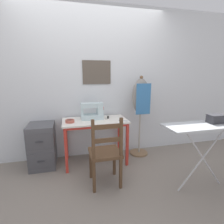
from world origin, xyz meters
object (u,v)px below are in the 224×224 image
Objects in this scene: sewing_machine at (93,112)px; scissors at (122,120)px; dress_form at (141,101)px; wooden_chair at (105,153)px; ironing_board at (206,128)px; thread_spool_mid_table at (108,117)px; thread_spool_near_machine at (106,118)px; filing_cabinet at (42,145)px; fabric_bowl at (70,121)px; storage_box at (216,119)px.

scissors is at bearing -25.42° from sewing_machine.
dress_form is (0.83, 0.04, 0.13)m from sewing_machine.
ironing_board is at bearing -17.29° from wooden_chair.
thread_spool_near_machine is at bearing -129.92° from thread_spool_mid_table.
thread_spool_mid_table is at bearing -2.19° from filing_cabinet.
filing_cabinet is at bearing 177.81° from thread_spool_mid_table.
thread_spool_near_machine is 0.07m from thread_spool_mid_table.
dress_form reaches higher than ironing_board.
sewing_machine is 0.26m from thread_spool_mid_table.
fabric_bowl is (-0.37, -0.12, -0.10)m from sewing_machine.
scissors is (0.42, -0.20, -0.12)m from sewing_machine.
storage_box reaches higher than thread_spool_near_machine.
sewing_machine is 0.26× the size of dress_form.
scissors reaches higher than filing_cabinet.
thread_spool_mid_table is 0.23× the size of storage_box.
ironing_board is at bearing -27.84° from filing_cabinet.
thread_spool_near_machine is at bearing 150.42° from scissors.
storage_box is (2.18, -1.04, 0.56)m from filing_cabinet.
fabric_bowl is 0.09× the size of dress_form.
wooden_chair is (-0.15, -0.62, -0.30)m from thread_spool_near_machine.
thread_spool_near_machine is 0.04× the size of ironing_board.
fabric_bowl is at bearing -162.23° from sewing_machine.
thread_spool_mid_table is at bearing 135.70° from scissors.
ironing_board is (2.03, -1.07, 0.46)m from filing_cabinet.
thread_spool_near_machine is at bearing 4.60° from fabric_bowl.
thread_spool_mid_table is 0.04× the size of ironing_board.
ironing_board reaches higher than thread_spool_mid_table.
filing_cabinet is (-0.86, 0.71, -0.10)m from wooden_chair.
dress_form is (1.64, 0.03, 0.64)m from filing_cabinet.
storage_box is at bearing -27.38° from fabric_bowl.
dress_form is at bearing 7.67° from fabric_bowl.
scissors is 0.54m from dress_form.
scissors is 2.97× the size of thread_spool_mid_table.
sewing_machine is 0.95m from filing_cabinet.
filing_cabinet is at bearing 152.16° from ironing_board.
storage_box is (1.74, -0.90, 0.16)m from fabric_bowl.
sewing_machine reaches higher than scissors.
scissors is (0.79, -0.08, -0.02)m from fabric_bowl.
fabric_bowl is 0.80m from scissors.
wooden_chair is at bearing 162.71° from ironing_board.
sewing_machine is at bearing 139.19° from ironing_board.
fabric_bowl is at bearing 126.42° from wooden_chair.
ironing_board is (0.98, -1.03, 0.06)m from thread_spool_mid_table.
wooden_chair is 0.89× the size of ironing_board.
scissors is at bearing -149.37° from dress_form.
wooden_chair is (0.05, -0.69, -0.41)m from sewing_machine.
fabric_bowl is 2.98× the size of thread_spool_mid_table.
sewing_machine is 1.61m from ironing_board.
dress_form reaches higher than fabric_bowl.
wooden_chair reaches higher than fabric_bowl.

